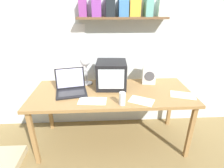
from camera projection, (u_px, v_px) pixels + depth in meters
name	position (u px, v px, depth m)	size (l,w,h in m)	color
ground_plane	(112.00, 140.00, 2.37)	(12.00, 12.00, 0.00)	olive
back_wall	(110.00, 36.00, 2.27)	(5.60, 0.24, 2.60)	silver
corner_desk	(112.00, 96.00, 2.09)	(1.87, 0.76, 0.74)	#9C7341
crt_monitor	(111.00, 75.00, 2.13)	(0.37, 0.36, 0.32)	black
laptop	(71.00, 86.00, 2.05)	(0.40, 0.37, 0.26)	black
desk_lamp	(85.00, 65.00, 2.12)	(0.13, 0.20, 0.38)	silver
juice_glass	(122.00, 99.00, 1.77)	(0.07, 0.07, 0.14)	white
space_heater	(149.00, 74.00, 2.25)	(0.18, 0.16, 0.26)	silver
printed_handout	(141.00, 101.00, 1.87)	(0.30, 0.27, 0.00)	white
loose_paper_near_monitor	(183.00, 95.00, 1.98)	(0.31, 0.24, 0.00)	white
loose_paper_near_laptop	(92.00, 101.00, 1.86)	(0.31, 0.19, 0.00)	white
floor_cushion	(2.00, 162.00, 1.99)	(0.41, 0.41, 0.08)	#C5B58D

